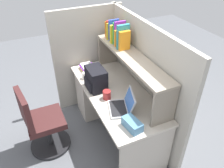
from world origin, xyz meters
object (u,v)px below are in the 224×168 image
(computer_mouse, at_px, (99,74))
(office_chair, at_px, (42,125))
(laptop, at_px, (123,106))
(backpack, at_px, (96,79))
(paper_cup, at_px, (85,76))
(snack_canister, at_px, (107,95))
(tissue_box, at_px, (132,124))

(computer_mouse, distance_m, office_chair, 1.00)
(laptop, distance_m, backpack, 0.53)
(backpack, height_order, paper_cup, backpack)
(backpack, relative_size, paper_cup, 3.48)
(office_chair, bearing_deg, backpack, -96.92)
(backpack, xyz_separation_m, snack_canister, (0.25, 0.04, -0.08))
(backpack, relative_size, snack_canister, 2.83)
(computer_mouse, bearing_deg, tissue_box, 6.05)
(backpack, bearing_deg, office_chair, -88.23)
(laptop, bearing_deg, snack_canister, -161.48)
(computer_mouse, relative_size, tissue_box, 0.47)
(backpack, relative_size, office_chair, 0.32)
(backpack, relative_size, computer_mouse, 2.88)
(paper_cup, xyz_separation_m, tissue_box, (1.07, 0.14, 0.01))
(backpack, distance_m, office_chair, 0.88)
(computer_mouse, xyz_separation_m, office_chair, (0.29, -0.89, -0.35))
(laptop, relative_size, office_chair, 0.40)
(laptop, xyz_separation_m, paper_cup, (-0.77, -0.18, -0.01))
(computer_mouse, bearing_deg, paper_cup, -81.37)
(backpack, bearing_deg, tissue_box, 5.87)
(paper_cup, distance_m, tissue_box, 1.08)
(laptop, bearing_deg, paper_cup, -166.89)
(snack_canister, distance_m, office_chair, 0.90)
(office_chair, bearing_deg, snack_canister, -115.08)
(backpack, height_order, snack_canister, backpack)
(laptop, bearing_deg, computer_mouse, 178.18)
(laptop, xyz_separation_m, backpack, (-0.50, -0.12, 0.09))
(paper_cup, distance_m, snack_canister, 0.53)
(tissue_box, height_order, snack_canister, snack_canister)
(snack_canister, relative_size, office_chair, 0.11)
(paper_cup, relative_size, office_chair, 0.09)
(backpack, height_order, tissue_box, backpack)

